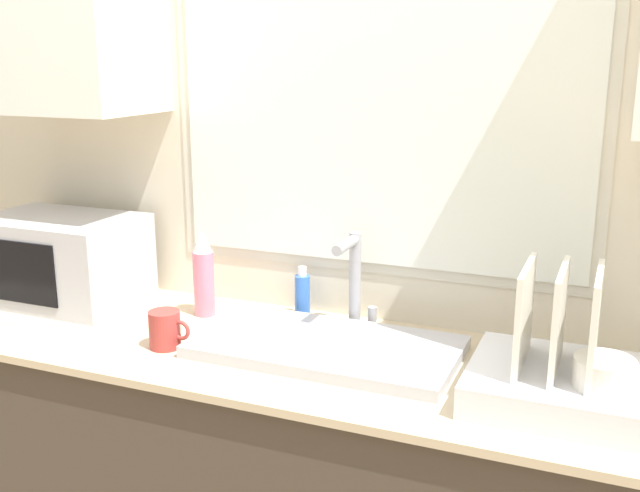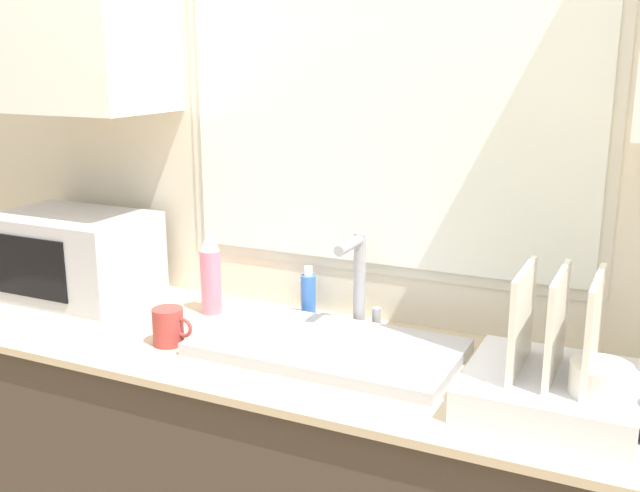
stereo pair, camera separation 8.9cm
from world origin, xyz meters
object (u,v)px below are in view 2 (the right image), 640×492
microwave (74,255)px  faucet (359,275)px  soap_bottle (308,294)px  spray_bottle (211,273)px  dish_rack (556,379)px  mug_near_sink (169,327)px

microwave → faucet: bearing=6.9°
soap_bottle → spray_bottle: bearing=-159.7°
dish_rack → spray_bottle: size_ratio=1.42×
mug_near_sink → faucet: bearing=38.4°
dish_rack → soap_bottle: 0.76m
spray_bottle → soap_bottle: size_ratio=1.72×
microwave → spray_bottle: microwave is taller
mug_near_sink → soap_bottle: bearing=57.1°
dish_rack → faucet: bearing=155.6°
microwave → spray_bottle: size_ratio=1.85×
spray_bottle → soap_bottle: (0.26, 0.10, -0.06)m
faucet → mug_near_sink: size_ratio=2.30×
spray_bottle → faucet: bearing=8.0°
dish_rack → mug_near_sink: (-0.93, -0.06, -0.02)m
spray_bottle → mug_near_sink: size_ratio=2.19×
soap_bottle → mug_near_sink: soap_bottle is taller
dish_rack → soap_bottle: size_ratio=2.45×
spray_bottle → dish_rack: bearing=-11.0°
faucet → microwave: size_ratio=0.57×
spray_bottle → soap_bottle: bearing=20.3°
soap_bottle → dish_rack: bearing=-21.7°
spray_bottle → soap_bottle: spray_bottle is taller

